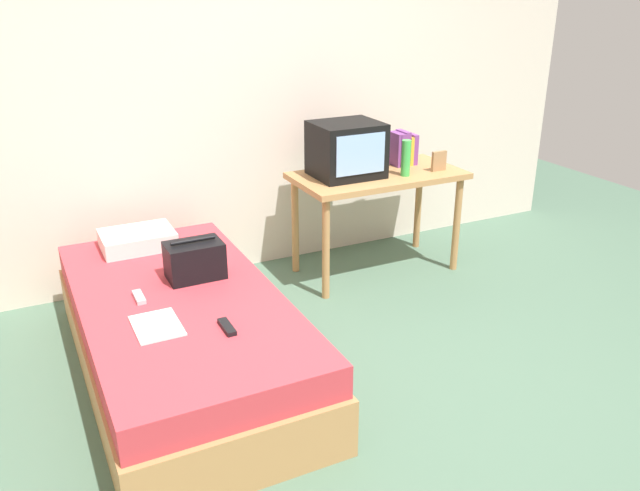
{
  "coord_description": "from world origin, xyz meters",
  "views": [
    {
      "loc": [
        -1.61,
        -2.21,
        1.95
      ],
      "look_at": [
        -0.05,
        0.95,
        0.5
      ],
      "focal_mm": 36.35,
      "sensor_mm": 36.0,
      "label": 1
    }
  ],
  "objects_px": {
    "pillow": "(138,239)",
    "remote_silver": "(139,297)",
    "bed": "(182,335)",
    "desk": "(378,186)",
    "water_bottle": "(406,158)",
    "handbag": "(195,260)",
    "picture_frame": "(439,161)",
    "remote_dark": "(227,327)",
    "book_row": "(403,149)",
    "magazine": "(157,326)",
    "tv": "(346,149)"
  },
  "relations": [
    {
      "from": "pillow",
      "to": "remote_silver",
      "type": "distance_m",
      "value": 0.71
    },
    {
      "from": "bed",
      "to": "pillow",
      "type": "xyz_separation_m",
      "value": [
        -0.05,
        0.75,
        0.28
      ]
    },
    {
      "from": "desk",
      "to": "remote_silver",
      "type": "xyz_separation_m",
      "value": [
        -1.78,
        -0.63,
        -0.17
      ]
    },
    {
      "from": "water_bottle",
      "to": "handbag",
      "type": "distance_m",
      "value": 1.64
    },
    {
      "from": "pillow",
      "to": "picture_frame",
      "type": "bearing_deg",
      "value": -5.61
    },
    {
      "from": "picture_frame",
      "to": "remote_dark",
      "type": "bearing_deg",
      "value": -152.4
    },
    {
      "from": "remote_dark",
      "to": "bed",
      "type": "bearing_deg",
      "value": 104.33
    },
    {
      "from": "bed",
      "to": "book_row",
      "type": "height_order",
      "value": "book_row"
    },
    {
      "from": "desk",
      "to": "picture_frame",
      "type": "xyz_separation_m",
      "value": [
        0.4,
        -0.14,
        0.16
      ]
    },
    {
      "from": "water_bottle",
      "to": "handbag",
      "type": "xyz_separation_m",
      "value": [
        -1.58,
        -0.37,
        -0.29
      ]
    },
    {
      "from": "water_bottle",
      "to": "remote_silver",
      "type": "bearing_deg",
      "value": -165.47
    },
    {
      "from": "bed",
      "to": "water_bottle",
      "type": "distance_m",
      "value": 1.91
    },
    {
      "from": "remote_dark",
      "to": "remote_silver",
      "type": "xyz_separation_m",
      "value": [
        -0.3,
        0.49,
        0.0
      ]
    },
    {
      "from": "bed",
      "to": "water_bottle",
      "type": "height_order",
      "value": "water_bottle"
    },
    {
      "from": "desk",
      "to": "magazine",
      "type": "height_order",
      "value": "desk"
    },
    {
      "from": "handbag",
      "to": "remote_silver",
      "type": "height_order",
      "value": "handbag"
    },
    {
      "from": "book_row",
      "to": "bed",
      "type": "bearing_deg",
      "value": -156.74
    },
    {
      "from": "bed",
      "to": "desk",
      "type": "xyz_separation_m",
      "value": [
        1.59,
        0.69,
        0.41
      ]
    },
    {
      "from": "bed",
      "to": "picture_frame",
      "type": "bearing_deg",
      "value": 15.33
    },
    {
      "from": "bed",
      "to": "remote_dark",
      "type": "height_order",
      "value": "remote_dark"
    },
    {
      "from": "bed",
      "to": "magazine",
      "type": "bearing_deg",
      "value": -122.89
    },
    {
      "from": "bed",
      "to": "pillow",
      "type": "relative_size",
      "value": 4.73
    },
    {
      "from": "tv",
      "to": "magazine",
      "type": "bearing_deg",
      "value": -147.16
    },
    {
      "from": "desk",
      "to": "pillow",
      "type": "height_order",
      "value": "desk"
    },
    {
      "from": "remote_silver",
      "to": "magazine",
      "type": "bearing_deg",
      "value": -87.39
    },
    {
      "from": "pillow",
      "to": "remote_dark",
      "type": "distance_m",
      "value": 1.2
    },
    {
      "from": "desk",
      "to": "tv",
      "type": "relative_size",
      "value": 2.64
    },
    {
      "from": "tv",
      "to": "picture_frame",
      "type": "height_order",
      "value": "tv"
    },
    {
      "from": "tv",
      "to": "desk",
      "type": "bearing_deg",
      "value": -8.97
    },
    {
      "from": "desk",
      "to": "tv",
      "type": "distance_m",
      "value": 0.36
    },
    {
      "from": "picture_frame",
      "to": "handbag",
      "type": "height_order",
      "value": "picture_frame"
    },
    {
      "from": "book_row",
      "to": "magazine",
      "type": "height_order",
      "value": "book_row"
    },
    {
      "from": "pillow",
      "to": "remote_dark",
      "type": "height_order",
      "value": "pillow"
    },
    {
      "from": "tv",
      "to": "water_bottle",
      "type": "relative_size",
      "value": 1.82
    },
    {
      "from": "picture_frame",
      "to": "remote_dark",
      "type": "height_order",
      "value": "picture_frame"
    },
    {
      "from": "book_row",
      "to": "water_bottle",
      "type": "bearing_deg",
      "value": -119.05
    },
    {
      "from": "water_bottle",
      "to": "tv",
      "type": "bearing_deg",
      "value": 153.87
    },
    {
      "from": "tv",
      "to": "remote_silver",
      "type": "distance_m",
      "value": 1.75
    },
    {
      "from": "water_bottle",
      "to": "pillow",
      "type": "xyz_separation_m",
      "value": [
        -1.77,
        0.2,
        -0.34
      ]
    },
    {
      "from": "magazine",
      "to": "remote_dark",
      "type": "xyz_separation_m",
      "value": [
        0.29,
        -0.17,
        0.01
      ]
    },
    {
      "from": "book_row",
      "to": "magazine",
      "type": "bearing_deg",
      "value": -152.28
    },
    {
      "from": "picture_frame",
      "to": "magazine",
      "type": "relative_size",
      "value": 0.47
    },
    {
      "from": "bed",
      "to": "remote_dark",
      "type": "xyz_separation_m",
      "value": [
        0.11,
        -0.44,
        0.24
      ]
    },
    {
      "from": "handbag",
      "to": "remote_silver",
      "type": "bearing_deg",
      "value": -158.99
    },
    {
      "from": "desk",
      "to": "magazine",
      "type": "bearing_deg",
      "value": -151.6
    },
    {
      "from": "pillow",
      "to": "magazine",
      "type": "bearing_deg",
      "value": -97.07
    },
    {
      "from": "desk",
      "to": "remote_silver",
      "type": "relative_size",
      "value": 8.06
    },
    {
      "from": "pillow",
      "to": "handbag",
      "type": "relative_size",
      "value": 1.41
    },
    {
      "from": "remote_dark",
      "to": "remote_silver",
      "type": "distance_m",
      "value": 0.57
    },
    {
      "from": "bed",
      "to": "picture_frame",
      "type": "distance_m",
      "value": 2.14
    }
  ]
}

